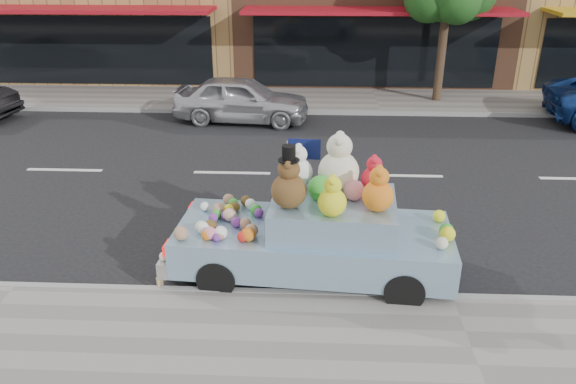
{
  "coord_description": "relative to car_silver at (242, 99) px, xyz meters",
  "views": [
    {
      "loc": [
        -2.13,
        -12.13,
        4.96
      ],
      "look_at": [
        -2.51,
        -3.83,
        1.25
      ],
      "focal_mm": 35.0,
      "sensor_mm": 36.0,
      "label": 1
    }
  ],
  "objects": [
    {
      "name": "far_sidewalk",
      "position": [
        4.26,
        2.35,
        -0.62
      ],
      "size": [
        60.0,
        3.0,
        0.12
      ],
      "primitive_type": "cube",
      "color": "gray",
      "rests_on": "ground"
    },
    {
      "name": "near_kerb",
      "position": [
        4.26,
        -9.15,
        -0.61
      ],
      "size": [
        60.0,
        0.12,
        0.13
      ],
      "primitive_type": "cube",
      "color": "gray",
      "rests_on": "ground"
    },
    {
      "name": "car_silver",
      "position": [
        0.0,
        0.0,
        0.0
      ],
      "size": [
        4.13,
        1.98,
        1.36
      ],
      "primitive_type": "imported",
      "rotation": [
        0.0,
        0.0,
        1.48
      ],
      "color": "silver",
      "rests_on": "ground"
    },
    {
      "name": "ground",
      "position": [
        4.26,
        -4.15,
        -0.68
      ],
      "size": [
        120.0,
        120.0,
        0.0
      ],
      "primitive_type": "plane",
      "color": "black",
      "rests_on": "ground"
    },
    {
      "name": "near_sidewalk",
      "position": [
        4.26,
        -10.65,
        -0.62
      ],
      "size": [
        60.0,
        3.0,
        0.12
      ],
      "primitive_type": "cube",
      "color": "gray",
      "rests_on": "ground"
    },
    {
      "name": "art_car",
      "position": [
        2.2,
        -8.44,
        0.14
      ],
      "size": [
        4.6,
        2.07,
        2.32
      ],
      "rotation": [
        0.0,
        0.0,
        -0.08
      ],
      "color": "black",
      "rests_on": "ground"
    },
    {
      "name": "far_kerb",
      "position": [
        4.26,
        0.85,
        -0.61
      ],
      "size": [
        60.0,
        0.12,
        0.13
      ],
      "primitive_type": "cube",
      "color": "gray",
      "rests_on": "ground"
    }
  ]
}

